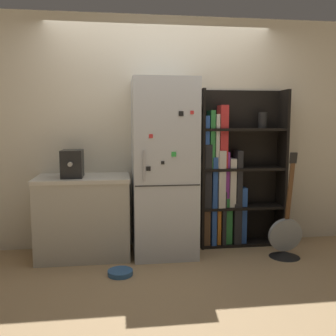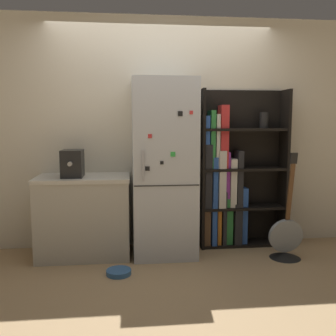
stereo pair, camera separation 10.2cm
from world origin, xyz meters
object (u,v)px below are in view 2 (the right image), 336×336
Objects in this scene: refrigerator at (164,168)px; pet_bowl at (119,272)px; guitar at (286,243)px; bookshelf at (231,179)px; espresso_machine at (73,163)px.

refrigerator is 1.17m from pet_bowl.
bookshelf is at bearing 132.39° from guitar.
espresso_machine is (-1.75, -0.22, 0.23)m from bookshelf.
bookshelf is 7.58× the size of pet_bowl.
guitar is at bearing -13.57° from refrigerator.
pet_bowl is (-1.74, -0.25, -0.14)m from guitar.
espresso_machine reaches higher than pet_bowl.
espresso_machine is 1.50× the size of pet_bowl.
guitar is (1.26, -0.30, -0.77)m from refrigerator.
espresso_machine is at bearing 172.67° from guitar.
espresso_machine is at bearing 131.65° from pet_bowl.
refrigerator reaches higher than guitar.
espresso_machine is (-0.95, -0.02, 0.07)m from refrigerator.
espresso_machine is 1.21m from pet_bowl.
refrigerator is 1.66× the size of guitar.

